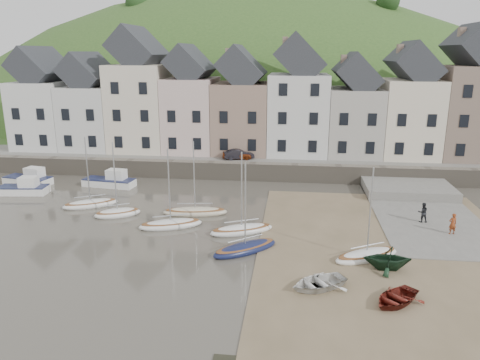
# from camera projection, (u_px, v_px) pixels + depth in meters

# --- Properties ---
(ground) EXTENTS (160.00, 160.00, 0.00)m
(ground) POSITION_uv_depth(u_px,v_px,m) (230.00, 245.00, 31.84)
(ground) COLOR #443E35
(ground) RESTS_ON ground
(quay_land) EXTENTS (90.00, 30.00, 1.50)m
(quay_land) POSITION_uv_depth(u_px,v_px,m) (263.00, 145.00, 62.25)
(quay_land) COLOR #325120
(quay_land) RESTS_ON ground
(quay_street) EXTENTS (70.00, 7.00, 0.10)m
(quay_street) POSITION_uv_depth(u_px,v_px,m) (255.00, 158.00, 51.03)
(quay_street) COLOR slate
(quay_street) RESTS_ON quay_land
(seawall) EXTENTS (70.00, 1.20, 1.80)m
(seawall) POSITION_uv_depth(u_px,v_px,m) (252.00, 171.00, 47.86)
(seawall) COLOR slate
(seawall) RESTS_ON ground
(beach) EXTENTS (18.00, 26.00, 0.06)m
(beach) POSITION_uv_depth(u_px,v_px,m) (393.00, 252.00, 30.57)
(beach) COLOR brown
(beach) RESTS_ON ground
(slipway) EXTENTS (8.00, 18.00, 0.12)m
(slipway) POSITION_uv_depth(u_px,v_px,m) (424.00, 214.00, 37.76)
(slipway) COLOR slate
(slipway) RESTS_ON ground
(hillside) EXTENTS (134.40, 84.00, 84.00)m
(hillside) POSITION_uv_depth(u_px,v_px,m) (247.00, 208.00, 94.63)
(hillside) COLOR #325120
(hillside) RESTS_ON ground
(townhouse_terrace) EXTENTS (61.05, 8.00, 13.93)m
(townhouse_terrace) POSITION_uv_depth(u_px,v_px,m) (274.00, 102.00, 52.64)
(townhouse_terrace) COLOR silver
(townhouse_terrace) RESTS_ON quay_land
(sailboat_0) EXTENTS (4.78, 3.60, 6.32)m
(sailboat_0) POSITION_uv_depth(u_px,v_px,m) (91.00, 204.00, 39.64)
(sailboat_0) COLOR white
(sailboat_0) RESTS_ON ground
(sailboat_1) EXTENTS (3.96, 3.03, 6.32)m
(sailboat_1) POSITION_uv_depth(u_px,v_px,m) (118.00, 213.00, 37.36)
(sailboat_1) COLOR white
(sailboat_1) RESTS_ON ground
(sailboat_2) EXTENTS (5.45, 2.29, 6.32)m
(sailboat_2) POSITION_uv_depth(u_px,v_px,m) (195.00, 211.00, 37.70)
(sailboat_2) COLOR beige
(sailboat_2) RESTS_ON ground
(sailboat_3) EXTENTS (5.02, 3.18, 6.32)m
(sailboat_3) POSITION_uv_depth(u_px,v_px,m) (171.00, 224.00, 34.93)
(sailboat_3) COLOR white
(sailboat_3) RESTS_ON ground
(sailboat_4) EXTENTS (5.00, 3.38, 6.32)m
(sailboat_4) POSITION_uv_depth(u_px,v_px,m) (242.00, 229.00, 33.86)
(sailboat_4) COLOR white
(sailboat_4) RESTS_ON ground
(sailboat_5) EXTENTS (4.73, 4.20, 6.32)m
(sailboat_5) POSITION_uv_depth(u_px,v_px,m) (245.00, 248.00, 30.65)
(sailboat_5) COLOR #151C43
(sailboat_5) RESTS_ON ground
(sailboat_6) EXTENTS (4.84, 3.66, 6.32)m
(sailboat_6) POSITION_uv_depth(u_px,v_px,m) (367.00, 255.00, 29.55)
(sailboat_6) COLOR white
(sailboat_6) RESTS_ON ground
(motorboat_0) EXTENTS (5.18, 2.65, 1.70)m
(motorboat_0) POSITION_uv_depth(u_px,v_px,m) (29.00, 178.00, 46.39)
(motorboat_0) COLOR white
(motorboat_0) RESTS_ON ground
(motorboat_1) EXTENTS (4.65, 2.23, 1.70)m
(motorboat_1) POSITION_uv_depth(u_px,v_px,m) (25.00, 188.00, 43.11)
(motorboat_1) COLOR white
(motorboat_1) RESTS_ON ground
(motorboat_2) EXTENTS (5.35, 2.39, 1.70)m
(motorboat_2) POSITION_uv_depth(u_px,v_px,m) (111.00, 181.00, 45.61)
(motorboat_2) COLOR white
(motorboat_2) RESTS_ON ground
(rowboat_white) EXTENTS (4.10, 3.79, 0.69)m
(rowboat_white) POSITION_uv_depth(u_px,v_px,m) (318.00, 282.00, 25.77)
(rowboat_white) COLOR silver
(rowboat_white) RESTS_ON beach
(rowboat_green) EXTENTS (2.90, 2.51, 1.50)m
(rowboat_green) POSITION_uv_depth(u_px,v_px,m) (387.00, 258.00, 27.90)
(rowboat_green) COLOR black
(rowboat_green) RESTS_ON beach
(rowboat_red) EXTENTS (3.73, 3.75, 0.64)m
(rowboat_red) POSITION_uv_depth(u_px,v_px,m) (396.00, 298.00, 24.20)
(rowboat_red) COLOR maroon
(rowboat_red) RESTS_ON beach
(person_red) EXTENTS (0.64, 0.49, 1.57)m
(person_red) POSITION_uv_depth(u_px,v_px,m) (453.00, 224.00, 33.21)
(person_red) COLOR brown
(person_red) RESTS_ON slipway
(person_dark) EXTENTS (0.79, 0.63, 1.56)m
(person_dark) POSITION_uv_depth(u_px,v_px,m) (423.00, 212.00, 35.58)
(person_dark) COLOR black
(person_dark) RESTS_ON slipway
(car_left) EXTENTS (3.31, 1.55, 1.09)m
(car_left) POSITION_uv_depth(u_px,v_px,m) (237.00, 154.00, 50.14)
(car_left) COLOR maroon
(car_left) RESTS_ON quay_street
(car_right) EXTENTS (3.51, 2.12, 1.09)m
(car_right) POSITION_uv_depth(u_px,v_px,m) (239.00, 154.00, 50.11)
(car_right) COLOR black
(car_right) RESTS_ON quay_street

